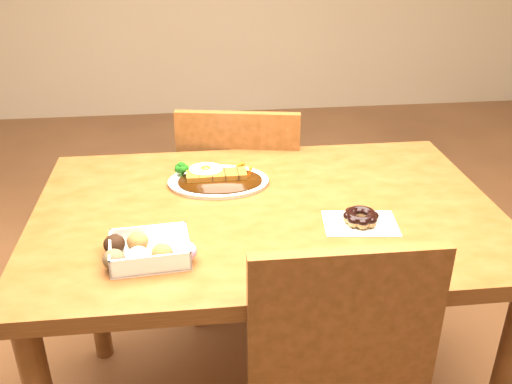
{
  "coord_description": "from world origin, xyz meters",
  "views": [
    {
      "loc": [
        -0.18,
        -1.29,
        1.45
      ],
      "look_at": [
        -0.03,
        -0.03,
        0.81
      ],
      "focal_mm": 40.0,
      "sensor_mm": 36.0,
      "label": 1
    }
  ],
  "objects": [
    {
      "name": "pon_de_ring",
      "position": [
        0.22,
        -0.11,
        0.77
      ],
      "size": [
        0.19,
        0.15,
        0.03
      ],
      "rotation": [
        0.0,
        0.0,
        -0.11
      ],
      "color": "silver",
      "rests_on": "table"
    },
    {
      "name": "katsu_curry_plate",
      "position": [
        -0.12,
        0.16,
        0.76
      ],
      "size": [
        0.29,
        0.21,
        0.06
      ],
      "rotation": [
        0.0,
        0.0,
        -0.05
      ],
      "color": "white",
      "rests_on": "table"
    },
    {
      "name": "table",
      "position": [
        0.0,
        0.0,
        0.65
      ],
      "size": [
        1.2,
        0.8,
        0.75
      ],
      "color": "#542F10",
      "rests_on": "ground"
    },
    {
      "name": "chair_far",
      "position": [
        -0.02,
        0.54,
        0.48
      ],
      "size": [
        0.49,
        0.49,
        0.87
      ],
      "rotation": [
        0.0,
        0.0,
        2.96
      ],
      "color": "#542F10",
      "rests_on": "ground"
    },
    {
      "name": "donut_box",
      "position": [
        -0.29,
        -0.21,
        0.77
      ],
      "size": [
        0.21,
        0.15,
        0.05
      ],
      "rotation": [
        0.0,
        0.0,
        0.09
      ],
      "color": "white",
      "rests_on": "table"
    }
  ]
}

